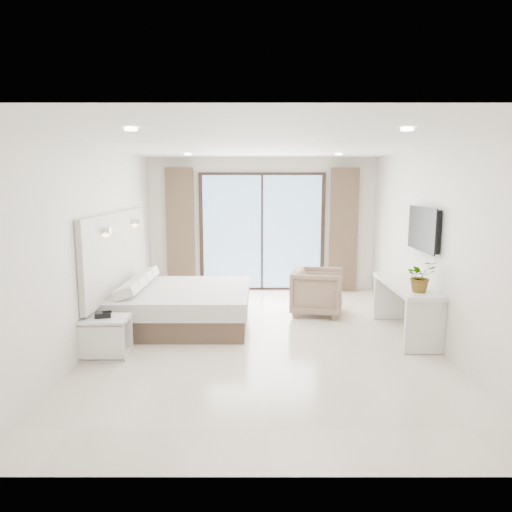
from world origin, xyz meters
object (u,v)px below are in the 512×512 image
object	(u,v)px
armchair	(317,289)
console_desk	(406,297)
bed	(182,305)
nightstand	(106,337)

from	to	relation	value
armchair	console_desk	bearing A→B (deg)	-122.69
bed	console_desk	xyz separation A→B (m)	(3.33, -0.52, 0.27)
armchair	bed	bearing A→B (deg)	116.32
nightstand	console_desk	bearing A→B (deg)	9.95
armchair	nightstand	bearing A→B (deg)	135.27
console_desk	armchair	size ratio (longest dim) A/B	2.02
bed	armchair	bearing A→B (deg)	14.75
console_desk	nightstand	bearing A→B (deg)	-168.11
console_desk	armchair	world-z (taller)	armchair
bed	console_desk	bearing A→B (deg)	-8.92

